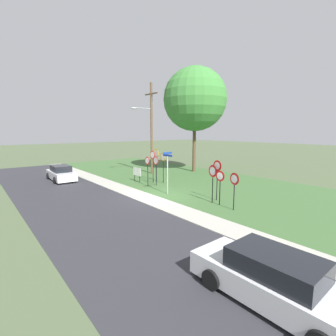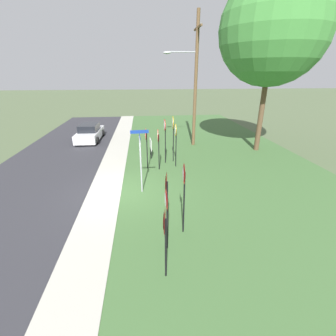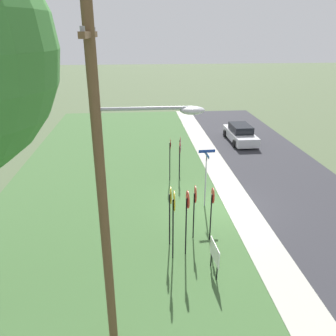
% 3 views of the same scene
% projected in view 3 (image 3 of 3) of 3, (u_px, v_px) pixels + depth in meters
% --- Properties ---
extents(ground_plane, '(160.00, 160.00, 0.00)m').
position_uv_depth(ground_plane, '(224.00, 206.00, 17.34)').
color(ground_plane, '#4C5B3D').
extents(road_asphalt, '(44.00, 6.40, 0.01)m').
position_uv_depth(road_asphalt, '(314.00, 202.00, 17.74)').
color(road_asphalt, '#2D2D33').
rests_on(road_asphalt, ground_plane).
extents(sidewalk_strip, '(44.00, 1.60, 0.06)m').
position_uv_depth(sidewalk_strip, '(239.00, 205.00, 17.40)').
color(sidewalk_strip, '#ADAA9E').
rests_on(sidewalk_strip, ground_plane).
extents(grass_median, '(44.00, 12.00, 0.04)m').
position_uv_depth(grass_median, '(106.00, 211.00, 16.83)').
color(grass_median, '#3D6033').
rests_on(grass_median, ground_plane).
extents(stop_sign_near_left, '(0.68, 0.10, 2.79)m').
position_uv_depth(stop_sign_near_left, '(187.00, 210.00, 12.86)').
color(stop_sign_near_left, black).
rests_on(stop_sign_near_left, grass_median).
extents(stop_sign_near_right, '(0.65, 0.10, 2.44)m').
position_uv_depth(stop_sign_near_right, '(212.00, 204.00, 13.87)').
color(stop_sign_near_right, black).
rests_on(stop_sign_near_right, grass_median).
extents(stop_sign_far_left, '(0.77, 0.10, 2.92)m').
position_uv_depth(stop_sign_far_left, '(174.00, 210.00, 12.56)').
color(stop_sign_far_left, black).
rests_on(stop_sign_far_left, grass_median).
extents(stop_sign_far_center, '(0.72, 0.11, 2.45)m').
position_uv_depth(stop_sign_far_center, '(195.00, 201.00, 14.02)').
color(stop_sign_far_center, black).
rests_on(stop_sign_far_center, grass_median).
extents(stop_sign_far_right, '(0.70, 0.10, 2.64)m').
position_uv_depth(stop_sign_far_right, '(170.00, 204.00, 13.52)').
color(stop_sign_far_right, black).
rests_on(stop_sign_far_right, grass_median).
extents(yield_sign_near_left, '(0.69, 0.14, 2.18)m').
position_uv_depth(yield_sign_near_left, '(180.00, 144.00, 21.52)').
color(yield_sign_near_left, black).
rests_on(yield_sign_near_left, grass_median).
extents(yield_sign_near_right, '(0.66, 0.10, 2.14)m').
position_uv_depth(yield_sign_near_right, '(180.00, 151.00, 20.45)').
color(yield_sign_near_right, black).
rests_on(yield_sign_near_right, grass_median).
extents(yield_sign_far_left, '(0.77, 0.16, 2.42)m').
position_uv_depth(yield_sign_far_left, '(180.00, 151.00, 19.77)').
color(yield_sign_far_left, black).
rests_on(yield_sign_far_left, grass_median).
extents(yield_sign_far_right, '(0.70, 0.11, 2.65)m').
position_uv_depth(yield_sign_far_right, '(170.00, 149.00, 19.53)').
color(yield_sign_far_right, black).
rests_on(yield_sign_far_right, grass_median).
extents(street_name_post, '(0.96, 0.82, 3.04)m').
position_uv_depth(street_name_post, '(206.00, 173.00, 16.66)').
color(street_name_post, '#9EA0A8').
rests_on(street_name_post, grass_median).
extents(utility_pole, '(2.10, 2.52, 9.39)m').
position_uv_depth(utility_pole, '(108.00, 181.00, 7.93)').
color(utility_pole, brown).
rests_on(utility_pole, grass_median).
extents(notice_board, '(1.10, 0.10, 1.25)m').
position_uv_depth(notice_board, '(215.00, 254.00, 12.23)').
color(notice_board, black).
rests_on(notice_board, grass_median).
extents(parked_sedan_distant, '(4.64, 1.93, 1.39)m').
position_uv_depth(parked_sedan_distant, '(240.00, 134.00, 27.31)').
color(parked_sedan_distant, silver).
rests_on(parked_sedan_distant, road_asphalt).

